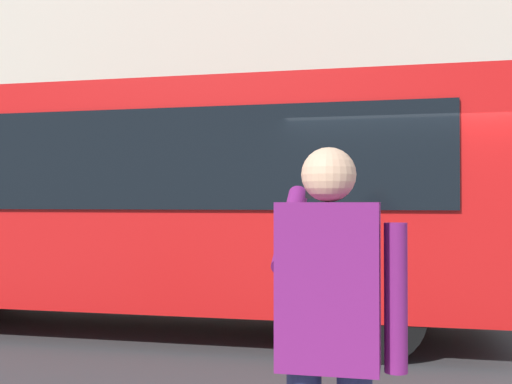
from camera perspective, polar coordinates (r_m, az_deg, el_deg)
The scene contains 4 objects.
ground_plane at distance 7.54m, azimuth 13.74°, elevation -13.39°, with size 60.00×60.00×0.00m, color #38383A.
building_facade_far at distance 14.81m, azimuth 13.24°, elevation 16.20°, with size 28.00×1.55×12.00m.
red_bus at distance 8.28m, azimuth -10.18°, elevation -0.55°, with size 9.05×2.54×3.08m.
pedestrian_photographer at distance 2.56m, azimuth 6.77°, elevation -11.96°, with size 0.53×0.52×1.70m.
Camera 1 is at (0.12, 7.36, 1.63)m, focal length 43.84 mm.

